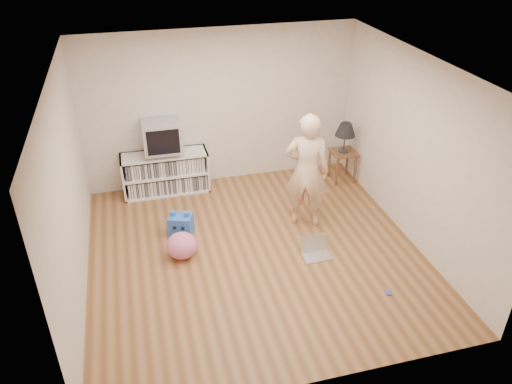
{
  "coord_description": "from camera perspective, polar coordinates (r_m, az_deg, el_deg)",
  "views": [
    {
      "loc": [
        -1.4,
        -5.39,
        4.25
      ],
      "look_at": [
        0.12,
        0.4,
        0.74
      ],
      "focal_mm": 35.0,
      "sensor_mm": 36.0,
      "label": 1
    }
  ],
  "objects": [
    {
      "name": "laptop",
      "position": [
        6.98,
        6.79,
        -6.59
      ],
      "size": [
        0.38,
        0.31,
        0.26
      ],
      "rotation": [
        0.0,
        0.0,
        0.01
      ],
      "color": "silver",
      "rests_on": "ground"
    },
    {
      "name": "person",
      "position": [
        7.21,
        5.83,
        2.39
      ],
      "size": [
        0.76,
        0.65,
        1.76
      ],
      "primitive_type": "imported",
      "rotation": [
        0.0,
        0.0,
        2.73
      ],
      "color": "beige",
      "rests_on": "ground"
    },
    {
      "name": "ground",
      "position": [
        7.0,
        -0.12,
        -6.93
      ],
      "size": [
        4.5,
        4.5,
        0.0
      ],
      "primitive_type": "plane",
      "color": "brown",
      "rests_on": "ground"
    },
    {
      "name": "dvd_deck",
      "position": [
        8.21,
        -10.54,
        4.53
      ],
      "size": [
        0.45,
        0.35,
        0.07
      ],
      "primitive_type": "cube",
      "color": "gray",
      "rests_on": "media_unit"
    },
    {
      "name": "plush_blue",
      "position": [
        7.36,
        -8.57,
        -3.69
      ],
      "size": [
        0.4,
        0.36,
        0.38
      ],
      "rotation": [
        0.0,
        0.0,
        -0.36
      ],
      "color": "blue",
      "rests_on": "ground"
    },
    {
      "name": "plush_pink",
      "position": [
        6.91,
        -8.48,
        -6.07
      ],
      "size": [
        0.56,
        0.56,
        0.36
      ],
      "primitive_type": "ellipsoid",
      "rotation": [
        0.0,
        0.0,
        0.43
      ],
      "color": "#D86592",
      "rests_on": "ground"
    },
    {
      "name": "playing_cards",
      "position": [
        6.57,
        14.92,
        -11.05
      ],
      "size": [
        0.09,
        0.11,
        0.02
      ],
      "primitive_type": "cube",
      "rotation": [
        0.0,
        0.0,
        -0.37
      ],
      "color": "#4250B1",
      "rests_on": "ground"
    },
    {
      "name": "side_table",
      "position": [
        8.7,
        9.89,
        3.8
      ],
      "size": [
        0.42,
        0.42,
        0.55
      ],
      "color": "brown",
      "rests_on": "ground"
    },
    {
      "name": "ceiling",
      "position": [
        5.81,
        -0.15,
        13.92
      ],
      "size": [
        4.5,
        4.5,
        0.01
      ],
      "primitive_type": "cube",
      "color": "white",
      "rests_on": "walls"
    },
    {
      "name": "crt_tv",
      "position": [
        8.09,
        -10.73,
        6.33
      ],
      "size": [
        0.6,
        0.53,
        0.5
      ],
      "color": "#9F9FA4",
      "rests_on": "dvd_deck"
    },
    {
      "name": "table_lamp",
      "position": [
        8.48,
        10.2,
        6.97
      ],
      "size": [
        0.34,
        0.34,
        0.52
      ],
      "color": "#333333",
      "rests_on": "side_table"
    },
    {
      "name": "media_unit",
      "position": [
        8.4,
        -10.31,
        2.21
      ],
      "size": [
        1.4,
        0.45,
        0.7
      ],
      "color": "white",
      "rests_on": "ground"
    },
    {
      "name": "walls",
      "position": [
        6.3,
        -0.13,
        2.51
      ],
      "size": [
        4.52,
        4.52,
        2.6
      ],
      "color": "beige",
      "rests_on": "ground"
    }
  ]
}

